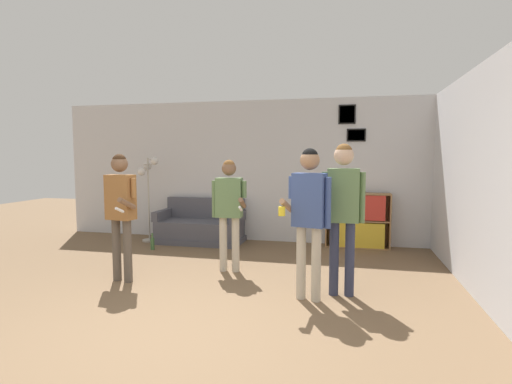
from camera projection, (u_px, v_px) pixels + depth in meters
name	position (u px, v px, depth m)	size (l,w,h in m)	color
ground_plane	(170.00, 336.00, 3.65)	(20.00, 20.00, 0.00)	brown
wall_back	(266.00, 171.00, 7.67)	(8.41, 0.08, 2.70)	silver
wall_right	(471.00, 180.00, 4.90)	(0.06, 6.65, 2.70)	silver
couch	(201.00, 227.00, 7.63)	(1.63, 0.80, 0.82)	#4C4C56
bookshelf	(358.00, 220.00, 7.15)	(1.12, 0.30, 0.99)	olive
floor_lamp	(148.00, 182.00, 7.63)	(0.36, 0.39, 1.62)	#ADA89E
person_player_foreground_left	(121.00, 204.00, 5.17)	(0.50, 0.50, 1.67)	brown
person_player_foreground_center	(229.00, 204.00, 5.62)	(0.51, 0.43, 1.59)	#B7AD99
person_watcher_holding_cup	(309.00, 207.00, 4.48)	(0.56, 0.40, 1.73)	#B7AD99
person_spectator_near_bookshelf	(343.00, 202.00, 4.62)	(0.50, 0.23, 1.79)	#2D334C
bottle_on_floor	(152.00, 243.00, 7.01)	(0.07, 0.07, 0.29)	#3D6638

